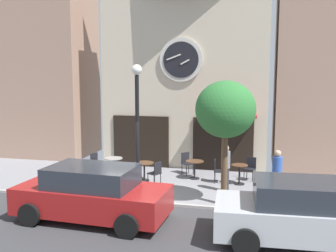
# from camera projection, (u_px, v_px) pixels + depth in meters

# --- Properties ---
(ground_plane) EXTENTS (27.68, 10.30, 0.13)m
(ground_plane) POSITION_uv_depth(u_px,v_px,m) (130.00, 205.00, 12.08)
(ground_plane) COLOR gray
(clock_building) EXTENTS (7.38, 3.33, 9.74)m
(clock_building) POSITION_uv_depth(u_px,v_px,m) (186.00, 55.00, 17.25)
(clock_building) COLOR beige
(clock_building) RESTS_ON ground_plane
(neighbor_building_left) EXTENTS (5.16, 3.20, 13.87)m
(neighbor_building_left) POSITION_uv_depth(u_px,v_px,m) (39.00, 20.00, 19.32)
(neighbor_building_left) COLOR #9E7A66
(neighbor_building_left) RESTS_ON ground_plane
(street_lamp) EXTENTS (0.36, 0.36, 4.46)m
(street_lamp) POSITION_uv_depth(u_px,v_px,m) (137.00, 128.00, 13.10)
(street_lamp) COLOR black
(street_lamp) RESTS_ON ground_plane
(street_tree) EXTENTS (1.87, 1.68, 3.93)m
(street_tree) POSITION_uv_depth(u_px,v_px,m) (225.00, 110.00, 11.68)
(street_tree) COLOR brown
(street_tree) RESTS_ON ground_plane
(cafe_table_rightmost) EXTENTS (0.73, 0.73, 0.77)m
(cafe_table_rightmost) POSITION_uv_depth(u_px,v_px,m) (114.00, 163.00, 15.38)
(cafe_table_rightmost) COLOR black
(cafe_table_rightmost) RESTS_ON ground_plane
(cafe_table_near_door) EXTENTS (0.74, 0.74, 0.73)m
(cafe_table_near_door) POSITION_uv_depth(u_px,v_px,m) (144.00, 168.00, 14.76)
(cafe_table_near_door) COLOR black
(cafe_table_near_door) RESTS_ON ground_plane
(cafe_table_center_left) EXTENTS (0.72, 0.72, 0.73)m
(cafe_table_center_left) POSITION_uv_depth(u_px,v_px,m) (195.00, 166.00, 15.05)
(cafe_table_center_left) COLOR black
(cafe_table_center_left) RESTS_ON ground_plane
(cafe_table_leftmost) EXTENTS (0.61, 0.61, 0.76)m
(cafe_table_leftmost) POSITION_uv_depth(u_px,v_px,m) (239.00, 171.00, 14.28)
(cafe_table_leftmost) COLOR black
(cafe_table_leftmost) RESTS_ON ground_plane
(cafe_chair_left_end) EXTENTS (0.50, 0.50, 0.90)m
(cafe_chair_left_end) POSITION_uv_depth(u_px,v_px,m) (251.00, 167.00, 14.90)
(cafe_chair_left_end) COLOR black
(cafe_chair_left_end) RESTS_ON ground_plane
(cafe_chair_by_entrance) EXTENTS (0.56, 0.56, 0.90)m
(cafe_chair_by_entrance) POSITION_uv_depth(u_px,v_px,m) (97.00, 168.00, 14.71)
(cafe_chair_by_entrance) COLOR black
(cafe_chair_by_entrance) RESTS_ON ground_plane
(cafe_chair_outer) EXTENTS (0.54, 0.54, 0.90)m
(cafe_chair_outer) POSITION_uv_depth(u_px,v_px,m) (156.00, 172.00, 14.13)
(cafe_chair_outer) COLOR black
(cafe_chair_outer) RESTS_ON ground_plane
(cafe_chair_curbside) EXTENTS (0.43, 0.43, 0.90)m
(cafe_chair_curbside) POSITION_uv_depth(u_px,v_px,m) (217.00, 169.00, 14.52)
(cafe_chair_curbside) COLOR black
(cafe_chair_curbside) RESTS_ON ground_plane
(cafe_chair_under_awning) EXTENTS (0.57, 0.57, 0.90)m
(cafe_chair_under_awning) POSITION_uv_depth(u_px,v_px,m) (187.00, 161.00, 15.83)
(cafe_chair_under_awning) COLOR black
(cafe_chair_under_awning) RESTS_ON ground_plane
(cafe_chair_corner) EXTENTS (0.52, 0.52, 0.90)m
(cafe_chair_corner) POSITION_uv_depth(u_px,v_px,m) (96.00, 162.00, 15.70)
(cafe_chair_corner) COLOR black
(cafe_chair_corner) RESTS_ON ground_plane
(pedestrian_grey) EXTENTS (0.45, 0.45, 1.67)m
(pedestrian_grey) POSITION_uv_depth(u_px,v_px,m) (226.00, 167.00, 13.37)
(pedestrian_grey) COLOR #2D2D38
(pedestrian_grey) RESTS_ON ground_plane
(pedestrian_blue) EXTENTS (0.33, 0.33, 1.67)m
(pedestrian_blue) POSITION_uv_depth(u_px,v_px,m) (277.00, 174.00, 12.44)
(pedestrian_blue) COLOR #2D2D38
(pedestrian_blue) RESTS_ON ground_plane
(parked_car_red) EXTENTS (4.38, 2.19, 1.55)m
(parked_car_red) POSITION_uv_depth(u_px,v_px,m) (92.00, 194.00, 10.70)
(parked_car_red) COLOR maroon
(parked_car_red) RESTS_ON ground_plane
(parked_car_silver) EXTENTS (4.40, 2.22, 1.55)m
(parked_car_silver) POSITION_uv_depth(u_px,v_px,m) (305.00, 213.00, 9.17)
(parked_car_silver) COLOR #B7BABF
(parked_car_silver) RESTS_ON ground_plane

